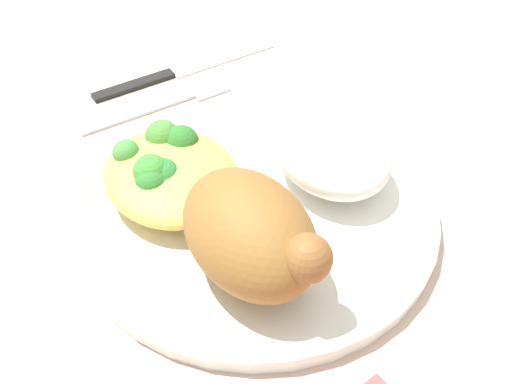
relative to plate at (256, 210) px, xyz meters
The scene contains 7 objects.
ground_plane 0.01m from the plate, ahead, with size 2.00×2.00×0.00m, color #CBAE9D.
plate is the anchor object (origin of this frame).
roasted_chicken 0.08m from the plate, 34.59° to the right, with size 0.11×0.08×0.07m.
rice_pile 0.07m from the plate, 84.94° to the left, with size 0.10×0.08×0.04m, color white.
mac_cheese_with_broccoli 0.07m from the plate, 135.47° to the right, with size 0.11×0.10×0.04m.
fork 0.16m from the plate, behind, with size 0.02×0.14×0.01m.
knife 0.21m from the plate, behind, with size 0.02×0.19×0.01m.
Camera 1 is at (0.29, -0.19, 0.36)m, focal length 46.86 mm.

